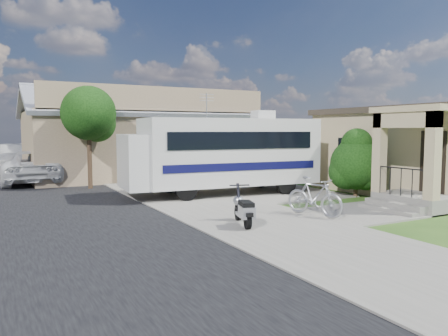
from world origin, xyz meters
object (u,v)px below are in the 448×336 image
bicycle (314,199)px  van (10,157)px  garden_hose (377,205)px  pickup_truck (33,167)px  motorhome (223,152)px  scooter (244,210)px  shrub (356,162)px

bicycle → van: (-7.34, 21.29, 0.28)m
van → garden_hose: bearing=-61.8°
pickup_truck → garden_hose: 16.31m
van → motorhome: bearing=-63.9°
scooter → van: van is taller
bicycle → van: van is taller
pickup_truck → garden_hose: bearing=131.2°
van → garden_hose: size_ratio=14.53×
motorhome → scooter: (-2.33, -5.52, -1.25)m
scooter → garden_hose: (5.53, 0.42, -0.38)m
garden_hose → pickup_truck: bearing=126.2°
bicycle → pickup_truck: pickup_truck is taller
motorhome → garden_hose: 6.24m
shrub → pickup_truck: shrub is taller
shrub → scooter: size_ratio=1.70×
motorhome → bicycle: bearing=-83.0°
shrub → scooter: bearing=-158.8°
scooter → van: bearing=120.1°
pickup_truck → garden_hose: (9.62, -13.16, -0.71)m
motorhome → bicycle: (0.22, -5.38, -1.15)m
scooter → pickup_truck: (-4.09, 13.58, 0.33)m
shrub → van: size_ratio=0.45×
bicycle → pickup_truck: bearing=100.4°
pickup_truck → van: size_ratio=0.97×
garden_hose → bicycle: bearing=-174.6°
bicycle → pickup_truck: (-6.64, 13.44, 0.22)m
garden_hose → van: bearing=116.2°
bicycle → van: size_ratio=0.33×
pickup_truck → van: 7.88m
scooter → pickup_truck: 14.19m
pickup_truck → garden_hose: pickup_truck is taller
garden_hose → scooter: bearing=-175.6°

